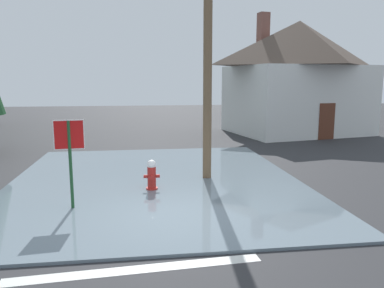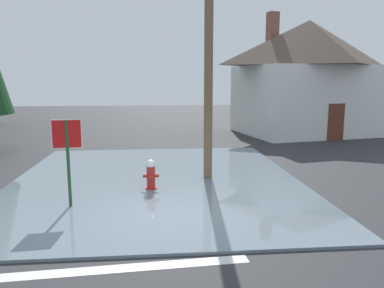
{
  "view_description": "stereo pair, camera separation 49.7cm",
  "coord_description": "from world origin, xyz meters",
  "views": [
    {
      "loc": [
        -0.74,
        -8.68,
        3.29
      ],
      "look_at": [
        0.83,
        2.79,
        1.31
      ],
      "focal_mm": 35.45,
      "sensor_mm": 36.0,
      "label": 1
    },
    {
      "loc": [
        -0.24,
        -8.74,
        3.29
      ],
      "look_at": [
        0.83,
        2.79,
        1.31
      ],
      "focal_mm": 35.45,
      "sensor_mm": 36.0,
      "label": 2
    }
  ],
  "objects": [
    {
      "name": "ground_plane",
      "position": [
        0.0,
        0.0,
        -0.05
      ],
      "size": [
        80.0,
        80.0,
        0.1
      ],
      "primitive_type": "cube",
      "color": "#2D2D30"
    },
    {
      "name": "flood_puddle",
      "position": [
        -0.29,
        3.32,
        0.03
      ],
      "size": [
        9.18,
        10.82,
        0.07
      ],
      "primitive_type": "cube",
      "color": "slate",
      "rests_on": "ground"
    },
    {
      "name": "lane_stop_bar",
      "position": [
        -0.85,
        -2.45,
        0.0
      ],
      "size": [
        4.5,
        0.62,
        0.01
      ],
      "primitive_type": "cube",
      "rotation": [
        0.0,
        0.0,
        0.07
      ],
      "color": "silver",
      "rests_on": "ground"
    },
    {
      "name": "stop_sign_near",
      "position": [
        -2.49,
        0.86,
        1.65
      ],
      "size": [
        0.73,
        0.11,
        2.31
      ],
      "color": "#1E4C28",
      "rests_on": "ground"
    },
    {
      "name": "fire_hydrant",
      "position": [
        -0.45,
        2.25,
        0.47
      ],
      "size": [
        0.48,
        0.41,
        0.95
      ],
      "color": "#AD231E",
      "rests_on": "ground"
    },
    {
      "name": "utility_pole",
      "position": [
        1.41,
        3.37,
        5.07
      ],
      "size": [
        1.6,
        0.28,
        9.78
      ],
      "color": "brown",
      "rests_on": "ground"
    },
    {
      "name": "house",
      "position": [
        8.84,
        13.75,
        3.5
      ],
      "size": [
        9.21,
        7.77,
        7.27
      ],
      "color": "silver",
      "rests_on": "ground"
    }
  ]
}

